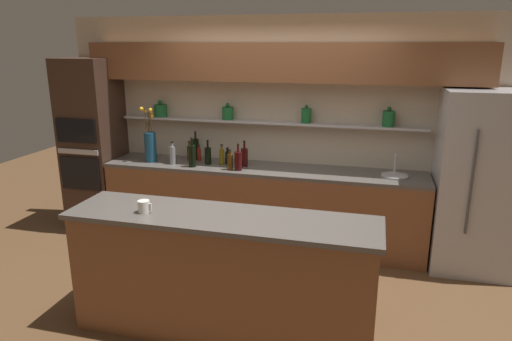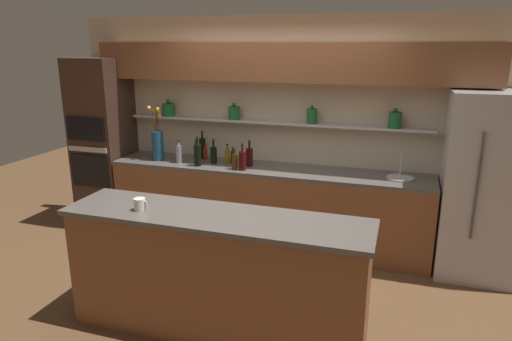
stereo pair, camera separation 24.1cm
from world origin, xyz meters
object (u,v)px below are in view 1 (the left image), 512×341
(bottle_sauce_0, at_px, (199,154))
(bottle_wine_1, at_px, (244,157))
(coffee_mug, at_px, (144,207))
(oven_tower, at_px, (94,145))
(bottle_sauce_2, at_px, (228,157))
(bottle_oil_7, at_px, (222,156))
(bottle_spirit_5, at_px, (230,161))
(flower_vase, at_px, (150,145))
(bottle_wine_6, at_px, (192,156))
(bottle_spirit_8, at_px, (190,152))
(bottle_wine_4, at_px, (208,155))
(refrigerator, at_px, (480,183))
(sink_fixture, at_px, (395,174))
(bottle_wine_10, at_px, (196,149))
(bottle_spirit_3, at_px, (173,155))
(bottle_wine_9, at_px, (238,161))

(bottle_sauce_0, relative_size, bottle_wine_1, 0.65)
(coffee_mug, bearing_deg, oven_tower, 132.12)
(bottle_sauce_2, height_order, bottle_oil_7, bottle_oil_7)
(bottle_sauce_0, relative_size, bottle_spirit_5, 0.83)
(bottle_sauce_0, bearing_deg, bottle_spirit_5, -31.34)
(flower_vase, relative_size, coffee_mug, 5.93)
(bottle_wine_6, bearing_deg, bottle_spirit_8, 118.10)
(bottle_wine_1, xyz_separation_m, bottle_wine_4, (-0.44, -0.02, -0.00))
(bottle_spirit_8, bearing_deg, bottle_oil_7, -12.37)
(oven_tower, bearing_deg, bottle_wine_6, -6.63)
(oven_tower, bearing_deg, bottle_sauce_2, 2.24)
(refrigerator, bearing_deg, flower_vase, -179.61)
(oven_tower, xyz_separation_m, bottle_spirit_8, (1.24, 0.11, -0.04))
(flower_vase, bearing_deg, bottle_sauce_0, 19.04)
(sink_fixture, xyz_separation_m, bottle_wine_1, (-1.67, 0.00, 0.08))
(bottle_sauce_2, relative_size, bottle_spirit_8, 0.81)
(bottle_wine_10, bearing_deg, bottle_wine_1, -13.37)
(oven_tower, height_order, bottle_spirit_3, oven_tower)
(bottle_spirit_5, bearing_deg, bottle_wine_1, 58.94)
(bottle_wine_1, height_order, bottle_spirit_5, bottle_wine_1)
(bottle_spirit_5, xyz_separation_m, bottle_spirit_8, (-0.61, 0.29, 0.00))
(bottle_sauce_0, relative_size, bottle_spirit_3, 0.73)
(flower_vase, distance_m, bottle_wine_1, 1.15)
(bottle_wine_4, bearing_deg, oven_tower, 179.92)
(bottle_wine_1, bearing_deg, bottle_spirit_8, 172.04)
(bottle_spirit_5, bearing_deg, bottle_oil_7, 130.31)
(flower_vase, xyz_separation_m, bottle_wine_1, (1.14, 0.08, -0.09))
(refrigerator, bearing_deg, oven_tower, 179.53)
(bottle_spirit_3, height_order, bottle_wine_6, bottle_wine_6)
(refrigerator, bearing_deg, bottle_wine_1, 178.85)
(oven_tower, distance_m, bottle_wine_10, 1.31)
(bottle_spirit_3, bearing_deg, bottle_sauce_2, 15.04)
(bottle_sauce_0, bearing_deg, bottle_sauce_2, -8.50)
(refrigerator, bearing_deg, bottle_spirit_8, 177.32)
(flower_vase, relative_size, bottle_wine_1, 2.20)
(flower_vase, relative_size, bottle_spirit_5, 2.82)
(bottle_wine_6, bearing_deg, bottle_spirit_3, 167.11)
(sink_fixture, relative_size, bottle_spirit_3, 1.05)
(bottle_wine_6, distance_m, bottle_wine_9, 0.55)
(refrigerator, xyz_separation_m, bottle_spirit_8, (-3.22, 0.15, 0.09))
(bottle_spirit_8, height_order, coffee_mug, bottle_spirit_8)
(bottle_sauce_0, bearing_deg, refrigerator, -2.98)
(bottle_wine_1, bearing_deg, coffee_mug, -98.06)
(oven_tower, height_order, bottle_wine_10, oven_tower)
(refrigerator, relative_size, bottle_sauce_2, 9.66)
(bottle_sauce_2, xyz_separation_m, bottle_oil_7, (-0.05, -0.05, 0.02))
(oven_tower, bearing_deg, bottle_spirit_3, -5.07)
(bottle_wine_10, xyz_separation_m, coffee_mug, (0.39, -2.04, 0.02))
(bottle_spirit_8, height_order, bottle_wine_10, bottle_wine_10)
(refrigerator, height_order, coffee_mug, refrigerator)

